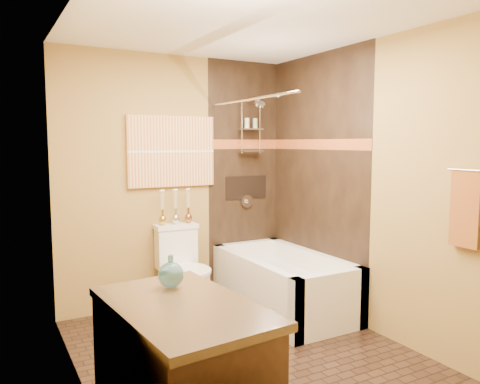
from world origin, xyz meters
TOP-DOWN VIEW (x-y plane):
  - floor at (0.00, 0.00)m, footprint 3.00×3.00m
  - wall_left at (-1.20, 0.00)m, footprint 0.02×3.00m
  - wall_right at (1.20, 0.00)m, footprint 0.02×3.00m
  - wall_back at (0.00, 1.50)m, footprint 2.40×0.02m
  - wall_front at (0.00, -1.50)m, footprint 2.40×0.02m
  - ceiling at (0.00, 0.00)m, footprint 3.00×3.00m
  - alcove_tile_back at (0.78, 1.49)m, footprint 0.85×0.01m
  - alcove_tile_right at (1.19, 0.75)m, footprint 0.01×1.50m
  - mosaic_band_back at (0.78, 1.48)m, footprint 0.85×0.01m
  - mosaic_band_right at (1.18, 0.75)m, footprint 0.01×1.50m
  - alcove_niche at (0.80, 1.48)m, footprint 0.50×0.01m
  - shower_fixtures at (0.80, 1.38)m, footprint 0.24×0.33m
  - curtain_rod at (0.40, 0.75)m, footprint 0.03×1.55m
  - towel_rust at (1.16, -0.92)m, footprint 0.05×0.22m
  - sunset_painting at (-0.06, 1.48)m, footprint 0.90×0.04m
  - vanity_mirror at (-1.19, -0.91)m, footprint 0.01×1.00m
  - bathtub at (0.80, 0.75)m, footprint 0.80×1.50m
  - toilet at (-0.06, 1.20)m, footprint 0.43×0.63m
  - teal_bottle at (-0.87, -0.65)m, footprint 0.15×0.15m
  - bud_vases at (-0.06, 1.39)m, footprint 0.34×0.07m

SIDE VIEW (x-z plane):
  - floor at x=0.00m, z-range 0.00..0.00m
  - bathtub at x=0.80m, z-range -0.05..0.50m
  - toilet at x=-0.06m, z-range 0.00..0.83m
  - teal_bottle at x=-0.87m, z-range 0.85..1.07m
  - bud_vases at x=-0.06m, z-range 0.85..1.18m
  - alcove_niche at x=0.80m, z-range 1.02..1.27m
  - towel_rust at x=1.16m, z-range 0.92..1.44m
  - wall_left at x=-1.20m, z-range 0.00..2.50m
  - wall_right at x=1.20m, z-range 0.00..2.50m
  - wall_back at x=0.00m, z-range 0.00..2.50m
  - wall_front at x=0.00m, z-range 0.00..2.50m
  - alcove_tile_back at x=0.78m, z-range 0.00..2.50m
  - alcove_tile_right at x=1.19m, z-range 0.00..2.50m
  - vanity_mirror at x=-1.19m, z-range 1.05..1.95m
  - sunset_painting at x=-0.06m, z-range 1.20..1.90m
  - mosaic_band_back at x=0.78m, z-range 1.57..1.67m
  - mosaic_band_right at x=1.18m, z-range 1.57..1.67m
  - shower_fixtures at x=0.80m, z-range 1.08..2.25m
  - curtain_rod at x=0.40m, z-range 2.01..2.03m
  - ceiling at x=0.00m, z-range 2.50..2.50m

